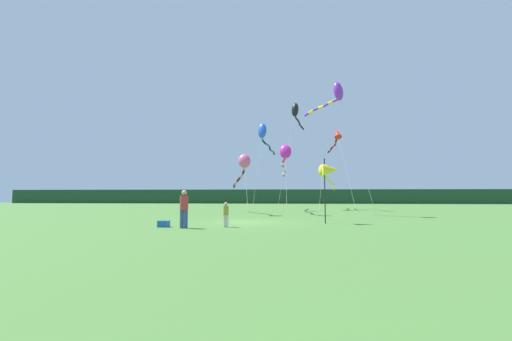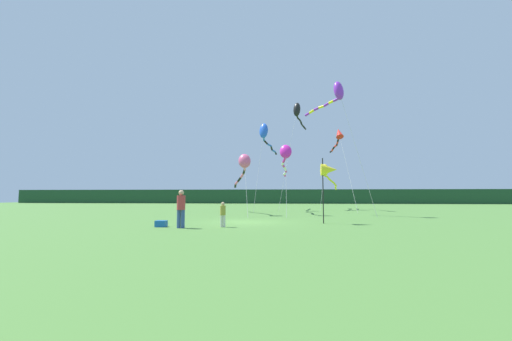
% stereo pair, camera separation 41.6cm
% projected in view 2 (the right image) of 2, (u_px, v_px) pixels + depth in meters
% --- Properties ---
extents(ground_plane, '(120.00, 120.00, 0.00)m').
position_uv_depth(ground_plane, '(246.00, 222.00, 18.88)').
color(ground_plane, '#477533').
extents(distant_treeline, '(108.00, 3.54, 2.75)m').
position_uv_depth(distant_treeline, '(275.00, 196.00, 63.63)').
color(distant_treeline, '#1E4228').
rests_on(distant_treeline, ground).
extents(person_adult, '(0.40, 0.40, 1.83)m').
position_uv_depth(person_adult, '(181.00, 207.00, 15.47)').
color(person_adult, '#334C8C').
rests_on(person_adult, ground).
extents(person_child, '(0.27, 0.27, 1.24)m').
position_uv_depth(person_child, '(223.00, 213.00, 15.92)').
color(person_child, silver).
rests_on(person_child, ground).
extents(cooler_box, '(0.53, 0.41, 0.32)m').
position_uv_depth(cooler_box, '(161.00, 224.00, 15.99)').
color(cooler_box, '#1959B2').
rests_on(cooler_box, ground).
extents(banner_flag_pole, '(0.90, 0.70, 3.70)m').
position_uv_depth(banner_flag_pole, '(329.00, 170.00, 18.08)').
color(banner_flag_pole, black).
rests_on(banner_flag_pole, ground).
extents(kite_black, '(3.44, 8.66, 12.64)m').
position_uv_depth(kite_black, '(297.00, 111.00, 37.81)').
color(kite_black, '#B2B2B2').
rests_on(kite_black, ground).
extents(kite_purple, '(4.82, 4.38, 10.83)m').
position_uv_depth(kite_purple, '(336.00, 93.00, 25.79)').
color(kite_purple, '#B2B2B2').
rests_on(kite_purple, ground).
extents(kite_rainbow, '(2.50, 8.99, 5.09)m').
position_uv_depth(kite_rainbow, '(244.00, 165.00, 26.48)').
color(kite_rainbow, '#B2B2B2').
rests_on(kite_rainbow, ground).
extents(kite_yellow, '(2.93, 8.40, 5.14)m').
position_uv_depth(kite_yellow, '(326.00, 173.00, 35.09)').
color(kite_yellow, '#B2B2B2').
rests_on(kite_yellow, ground).
extents(kite_magenta, '(0.99, 8.93, 5.87)m').
position_uv_depth(kite_magenta, '(285.00, 156.00, 26.92)').
color(kite_magenta, '#B2B2B2').
rests_on(kite_magenta, ground).
extents(kite_blue, '(1.95, 9.76, 9.45)m').
position_uv_depth(kite_blue, '(265.00, 134.00, 34.84)').
color(kite_blue, '#B2B2B2').
rests_on(kite_blue, ground).
extents(kite_red, '(1.22, 9.60, 9.00)m').
position_uv_depth(kite_red, '(338.00, 136.00, 34.69)').
color(kite_red, '#B2B2B2').
rests_on(kite_red, ground).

